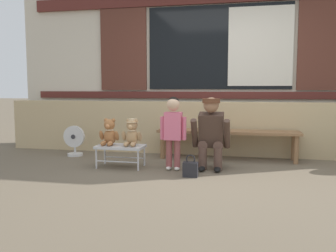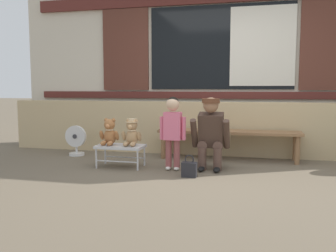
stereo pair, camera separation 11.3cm
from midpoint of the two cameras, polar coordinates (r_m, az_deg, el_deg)
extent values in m
plane|color=brown|center=(4.51, 6.57, -7.73)|extent=(60.00, 60.00, 0.00)
cube|color=tan|center=(5.84, 8.31, -0.39)|extent=(7.11, 0.25, 0.85)
cube|color=beige|center=(6.35, 8.91, 11.03)|extent=(7.26, 0.20, 3.27)
cube|color=#56231E|center=(6.20, 8.72, 4.84)|extent=(6.68, 0.04, 0.12)
cube|color=black|center=(6.25, 8.84, 12.20)|extent=(2.40, 0.03, 1.40)
cube|color=silver|center=(6.21, 15.24, 12.10)|extent=(1.04, 0.02, 1.29)
cube|color=#562D23|center=(6.59, -6.21, 11.91)|extent=(0.84, 0.05, 1.43)
cube|color=#562D23|center=(6.32, 24.52, 11.66)|extent=(0.84, 0.05, 1.43)
cube|color=#8E6642|center=(5.32, 10.03, -1.09)|extent=(2.10, 0.11, 0.04)
cube|color=#8E6642|center=(5.46, 10.12, -0.91)|extent=(2.10, 0.11, 0.04)
cube|color=#8E6642|center=(5.60, 10.21, -0.73)|extent=(2.10, 0.11, 0.04)
cylinder|color=#8E6642|center=(5.49, -0.17, -3.09)|extent=(0.07, 0.07, 0.40)
cylinder|color=#8E6642|center=(5.76, 0.48, -2.66)|extent=(0.07, 0.07, 0.40)
cylinder|color=#8E6642|center=(5.38, 20.37, -3.65)|extent=(0.07, 0.07, 0.40)
cylinder|color=#8E6642|center=(5.66, 20.03, -3.19)|extent=(0.07, 0.07, 0.40)
cube|color=silver|center=(4.92, -6.85, -3.23)|extent=(0.64, 0.36, 0.04)
cylinder|color=silver|center=(4.92, -10.63, -5.07)|extent=(0.02, 0.02, 0.26)
cylinder|color=silver|center=(5.19, -9.27, -4.47)|extent=(0.02, 0.02, 0.26)
cylinder|color=silver|center=(4.71, -4.14, -5.47)|extent=(0.02, 0.02, 0.26)
cylinder|color=silver|center=(4.99, -3.10, -4.81)|extent=(0.02, 0.02, 0.26)
cylinder|color=silver|center=(4.81, -7.45, -5.59)|extent=(0.58, 0.02, 0.02)
cylinder|color=silver|center=(5.09, -6.24, -4.94)|extent=(0.58, 0.02, 0.02)
ellipsoid|color=#A86B3D|center=(4.97, -8.52, -1.66)|extent=(0.17, 0.14, 0.22)
sphere|color=#A86B3D|center=(4.95, -8.60, 0.23)|extent=(0.15, 0.15, 0.15)
sphere|color=#E1955B|center=(4.90, -8.83, 0.03)|extent=(0.06, 0.06, 0.06)
sphere|color=#A86B3D|center=(4.97, -9.12, 0.93)|extent=(0.06, 0.06, 0.06)
ellipsoid|color=#A86B3D|center=(4.99, -9.83, -1.43)|extent=(0.06, 0.11, 0.16)
ellipsoid|color=#A86B3D|center=(4.90, -9.52, -2.68)|extent=(0.06, 0.15, 0.06)
sphere|color=#A86B3D|center=(4.93, -8.00, 0.91)|extent=(0.06, 0.06, 0.06)
ellipsoid|color=#A86B3D|center=(4.90, -7.46, -1.52)|extent=(0.06, 0.11, 0.16)
ellipsoid|color=#A86B3D|center=(4.86, -8.50, -2.73)|extent=(0.06, 0.15, 0.06)
torus|color=beige|center=(4.96, -8.56, -0.58)|extent=(0.13, 0.13, 0.02)
ellipsoid|color=tan|center=(4.86, -5.02, -1.79)|extent=(0.17, 0.14, 0.22)
sphere|color=tan|center=(4.84, -5.08, 0.15)|extent=(0.15, 0.15, 0.15)
sphere|color=#F4C188|center=(4.79, -5.28, -0.06)|extent=(0.06, 0.06, 0.06)
sphere|color=tan|center=(4.86, -5.63, 0.86)|extent=(0.06, 0.06, 0.06)
ellipsoid|color=tan|center=(4.87, -6.36, -1.56)|extent=(0.06, 0.11, 0.16)
ellipsoid|color=tan|center=(4.78, -5.98, -2.84)|extent=(0.06, 0.15, 0.06)
sphere|color=tan|center=(4.82, -4.45, 0.84)|extent=(0.06, 0.06, 0.06)
ellipsoid|color=tan|center=(4.80, -3.89, -1.64)|extent=(0.06, 0.11, 0.16)
ellipsoid|color=tan|center=(4.75, -4.92, -2.89)|extent=(0.06, 0.15, 0.06)
torus|color=beige|center=(4.85, -5.05, -0.69)|extent=(0.13, 0.13, 0.02)
cylinder|color=beige|center=(4.84, -5.06, 0.64)|extent=(0.17, 0.17, 0.01)
cylinder|color=beige|center=(4.83, -5.07, 0.90)|extent=(0.10, 0.10, 0.04)
cylinder|color=#994C4C|center=(4.73, 0.78, -4.32)|extent=(0.08, 0.08, 0.36)
ellipsoid|color=silver|center=(4.75, 0.72, -6.68)|extent=(0.07, 0.12, 0.05)
cylinder|color=#994C4C|center=(4.71, 2.09, -4.37)|extent=(0.08, 0.08, 0.36)
ellipsoid|color=silver|center=(4.73, 2.03, -6.74)|extent=(0.07, 0.12, 0.05)
cube|color=#E56B89|center=(4.67, 1.44, 0.00)|extent=(0.22, 0.15, 0.36)
cylinder|color=#E56B89|center=(4.70, -0.29, -0.32)|extent=(0.06, 0.06, 0.30)
cylinder|color=#E56B89|center=(4.64, 3.19, -0.41)|extent=(0.06, 0.06, 0.30)
sphere|color=#DBB28E|center=(4.65, 1.45, 3.44)|extent=(0.17, 0.17, 0.17)
sphere|color=black|center=(4.66, 1.48, 3.69)|extent=(0.16, 0.16, 0.16)
cylinder|color=brown|center=(4.76, 6.11, -5.15)|extent=(0.11, 0.11, 0.30)
cylinder|color=brown|center=(4.86, 6.35, -2.88)|extent=(0.13, 0.32, 0.13)
ellipsoid|color=black|center=(4.70, 5.97, -6.77)|extent=(0.09, 0.20, 0.06)
cylinder|color=brown|center=(4.74, 8.52, -5.24)|extent=(0.11, 0.11, 0.30)
cylinder|color=brown|center=(4.84, 8.70, -2.95)|extent=(0.13, 0.32, 0.13)
ellipsoid|color=black|center=(4.68, 8.41, -6.86)|extent=(0.09, 0.20, 0.06)
cube|color=#473328|center=(4.80, 7.51, -0.60)|extent=(0.32, 0.30, 0.47)
cylinder|color=#473328|center=(4.73, 4.85, -1.16)|extent=(0.08, 0.28, 0.40)
cylinder|color=#473328|center=(4.69, 9.93, -1.29)|extent=(0.08, 0.28, 0.40)
sphere|color=#9E7051|center=(4.70, 7.48, 3.30)|extent=(0.20, 0.20, 0.20)
cylinder|color=brown|center=(4.70, 7.49, 3.97)|extent=(0.23, 0.23, 0.06)
cube|color=brown|center=(4.89, 9.82, -2.17)|extent=(0.10, 0.22, 0.16)
cube|color=#232328|center=(4.39, 4.13, -6.89)|extent=(0.18, 0.11, 0.18)
torus|color=#232328|center=(4.36, 4.14, -5.29)|extent=(0.11, 0.01, 0.11)
cylinder|color=silver|center=(5.94, -13.70, -4.33)|extent=(0.24, 0.24, 0.04)
cylinder|color=silver|center=(5.93, -13.72, -3.66)|extent=(0.04, 0.04, 0.10)
cylinder|color=silver|center=(5.88, -13.86, -1.58)|extent=(0.34, 0.06, 0.34)
cylinder|color=#333338|center=(5.88, -13.86, -1.58)|extent=(0.07, 0.08, 0.07)
camera|label=1|loc=(0.06, -89.34, 0.07)|focal=38.52mm
camera|label=2|loc=(0.06, 90.66, -0.07)|focal=38.52mm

